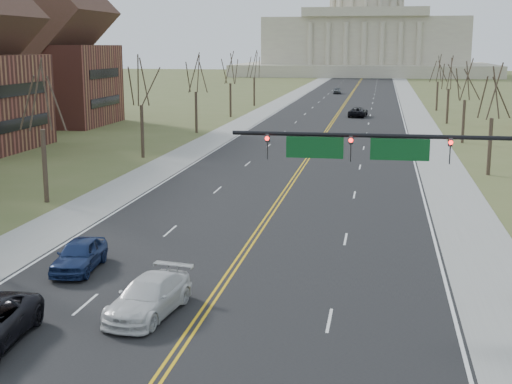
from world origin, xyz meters
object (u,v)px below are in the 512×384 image
at_px(car_sb_outer_second, 79,255).
at_px(car_far_sb, 337,90).
at_px(car_sb_inner_second, 149,297).
at_px(car_far_nb, 358,112).
at_px(signal_mast, 398,161).

xyz_separation_m(car_sb_outer_second, car_far_sb, (3.92, 128.63, -0.01)).
bearing_deg(car_sb_inner_second, car_sb_outer_second, 143.95).
bearing_deg(car_far_sb, car_far_nb, -86.28).
distance_m(car_sb_inner_second, car_far_nb, 82.00).
distance_m(signal_mast, car_far_sb, 129.95).
bearing_deg(car_sb_inner_second, car_far_sb, 98.45).
relative_size(car_sb_inner_second, car_far_sb, 1.17).
height_order(car_sb_inner_second, car_sb_outer_second, car_sb_outer_second).
bearing_deg(signal_mast, car_far_sb, 94.70).
distance_m(car_far_nb, car_far_sb, 52.06).
bearing_deg(signal_mast, car_sb_outer_second, 176.89).
xyz_separation_m(car_sb_inner_second, car_far_sb, (-1.12, 133.50, -0.00)).
height_order(car_sb_inner_second, car_far_sb, car_sb_inner_second).
distance_m(signal_mast, car_sb_inner_second, 11.50).
distance_m(car_sb_outer_second, car_far_nb, 77.65).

